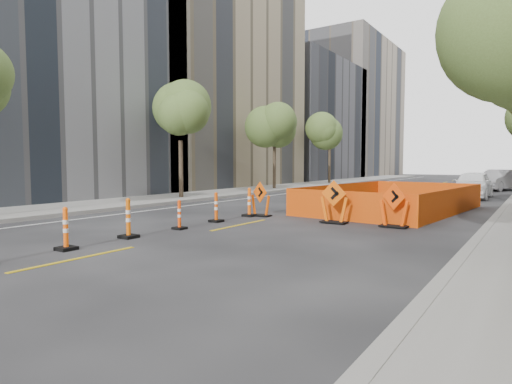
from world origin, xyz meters
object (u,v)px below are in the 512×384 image
Objects in this scene: chevron_sign_left at (260,199)px; channelizer_3 at (128,218)px; channelizer_2 at (66,228)px; chevron_sign_right at (394,205)px; channelizer_6 at (249,202)px; channelizer_4 at (179,215)px; chevron_sign_center at (334,202)px; parked_car_mid at (498,180)px; channelizer_5 at (216,207)px; parked_car_far at (505,178)px; parked_car_near at (473,184)px.

channelizer_3 is at bearing -76.31° from chevron_sign_left.
channelizer_2 is 9.63m from chevron_sign_right.
channelizer_4 is at bearing -90.14° from channelizer_6.
chevron_sign_right reaches higher than channelizer_3.
channelizer_2 is 1.12× the size of channelizer_4.
chevron_sign_right is (1.98, 0.19, -0.02)m from chevron_sign_center.
chevron_sign_center is (3.50, 7.73, 0.22)m from channelizer_2.
channelizer_2 is at bearing -101.95° from chevron_sign_right.
channelizer_2 is at bearing -90.19° from channelizer_4.
parked_car_mid is at bearing 73.67° from channelizer_6.
parked_car_far is (6.83, 31.19, 0.17)m from channelizer_5.
channelizer_3 and channelizer_6 have the same top height.
chevron_sign_center is at bearing -100.14° from parked_car_near.
parked_car_near reaches higher than channelizer_6.
parked_car_near is at bearing 69.23° from channelizer_5.
parked_car_near is (5.69, 13.91, 0.13)m from chevron_sign_left.
parked_car_mid is (6.35, 22.53, 0.10)m from chevron_sign_left.
channelizer_4 is (0.08, 1.91, -0.09)m from channelizer_3.
channelizer_3 reaches higher than channelizer_5.
channelizer_3 is 35.68m from parked_car_far.
channelizer_2 is 0.22× the size of parked_car_near.
channelizer_6 is 0.83× the size of chevron_sign_left.
channelizer_4 is at bearing -120.46° from chevron_sign_right.
parked_car_near reaches higher than channelizer_2.
channelizer_2 is 8.48m from chevron_sign_center.
channelizer_3 is 0.75× the size of chevron_sign_center.
parked_car_mid reaches higher than channelizer_2.
chevron_sign_left reaches higher than channelizer_2.
parked_car_near reaches higher than parked_car_far.
chevron_sign_center is at bearing 29.12° from channelizer_5.
channelizer_5 is 0.73× the size of chevron_sign_right.
channelizer_5 is at bearing -135.83° from chevron_sign_right.
channelizer_5 is at bearing 89.96° from channelizer_3.
channelizer_3 is at bearing -110.02° from chevron_sign_right.
chevron_sign_right is 0.30× the size of parked_car_far.
channelizer_3 is 0.24× the size of parked_car_mid.
channelizer_6 is at bearing 89.07° from channelizer_3.
channelizer_5 is at bearing 90.68° from channelizer_2.
chevron_sign_left is 0.91× the size of chevron_sign_center.
channelizer_4 is at bearing -98.33° from parked_car_far.
chevron_sign_left is at bearing -157.46° from chevron_sign_right.
channelizer_3 is 6.83m from chevron_sign_center.
parked_car_mid is at bearing 85.66° from parked_car_near.
parked_car_far is at bearing 110.20° from chevron_sign_right.
parked_car_far reaches higher than channelizer_5.
channelizer_3 is at bearing -106.98° from parked_car_near.
parked_car_near reaches higher than chevron_sign_right.
chevron_sign_right is at bearing 55.31° from channelizer_2.
parked_car_mid reaches higher than chevron_sign_left.
channelizer_2 is at bearing -89.32° from channelizer_5.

